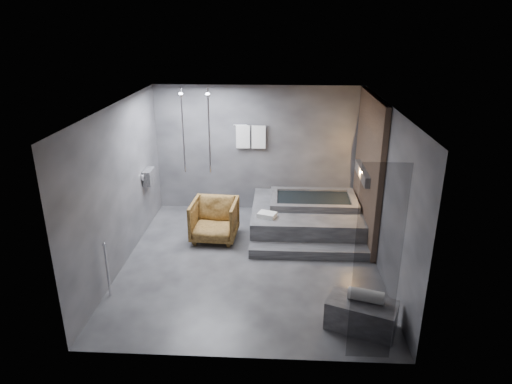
{
  "coord_description": "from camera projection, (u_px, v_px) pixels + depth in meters",
  "views": [
    {
      "loc": [
        0.48,
        -7.22,
        4.1
      ],
      "look_at": [
        0.08,
        0.3,
        1.23
      ],
      "focal_mm": 32.0,
      "sensor_mm": 36.0,
      "label": 1
    }
  ],
  "objects": [
    {
      "name": "room",
      "position": [
        274.0,
        166.0,
        7.81
      ],
      "size": [
        5.0,
        5.04,
        2.82
      ],
      "color": "#2D2D2F",
      "rests_on": "ground"
    },
    {
      "name": "deck_towel",
      "position": [
        267.0,
        215.0,
        8.82
      ],
      "size": [
        0.4,
        0.35,
        0.09
      ],
      "primitive_type": "cube",
      "rotation": [
        0.0,
        0.0,
        -0.34
      ],
      "color": "white",
      "rests_on": "tub_deck"
    },
    {
      "name": "concrete_bench",
      "position": [
        361.0,
        315.0,
        6.39
      ],
      "size": [
        1.07,
        0.83,
        0.42
      ],
      "primitive_type": "cube",
      "rotation": [
        0.0,
        0.0,
        -0.38
      ],
      "color": "#323134",
      "rests_on": "ground"
    },
    {
      "name": "tub_deck",
      "position": [
        306.0,
        217.0,
        9.44
      ],
      "size": [
        2.2,
        2.0,
        0.5
      ],
      "primitive_type": "cube",
      "color": "#323234",
      "rests_on": "ground"
    },
    {
      "name": "tub_step",
      "position": [
        309.0,
        251.0,
        8.39
      ],
      "size": [
        2.2,
        0.36,
        0.18
      ],
      "primitive_type": "cube",
      "color": "#323234",
      "rests_on": "ground"
    },
    {
      "name": "driftwood_chair",
      "position": [
        214.0,
        220.0,
        8.94
      ],
      "size": [
        0.92,
        0.94,
        0.81
      ],
      "primitive_type": "imported",
      "rotation": [
        0.0,
        0.0,
        -0.06
      ],
      "color": "#472E11",
      "rests_on": "ground"
    },
    {
      "name": "rolled_towel",
      "position": [
        366.0,
        296.0,
        6.31
      ],
      "size": [
        0.53,
        0.32,
        0.18
      ],
      "primitive_type": "cylinder",
      "rotation": [
        0.0,
        1.57,
        -0.31
      ],
      "color": "silver",
      "rests_on": "concrete_bench"
    }
  ]
}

